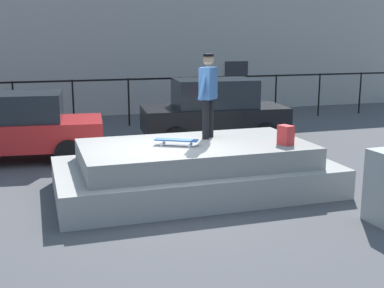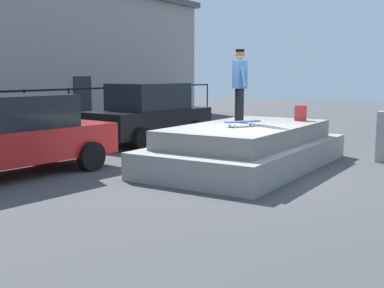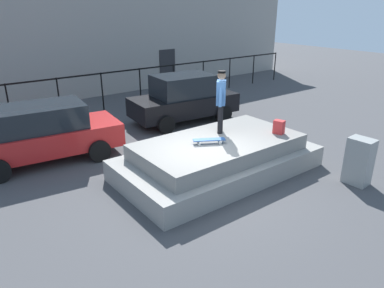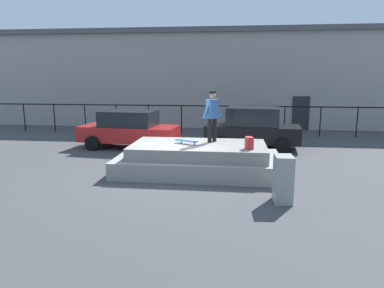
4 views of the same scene
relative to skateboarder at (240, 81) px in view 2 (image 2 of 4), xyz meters
The scene contains 7 objects.
ground_plane 2.41m from the skateboarder, 147.92° to the right, with size 60.00×60.00×0.00m, color #424244.
concrete_ledge 1.62m from the skateboarder, 134.13° to the right, with size 5.37×2.87×0.96m.
skateboarder is the anchor object (origin of this frame).
skateboard 1.30m from the skateboarder, 148.41° to the right, with size 0.82×0.58×0.12m.
backpack 1.80m from the skateboarder, 41.54° to the right, with size 0.28×0.20×0.38m, color red.
car_red_sedan_near 5.19m from the skateboarder, 140.15° to the left, with size 4.45×2.34×1.67m.
car_black_sedan_mid 4.29m from the skateboarder, 68.10° to the left, with size 4.24×2.30×1.82m.
Camera 2 is at (-9.30, -4.59, 2.10)m, focal length 46.56 mm.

